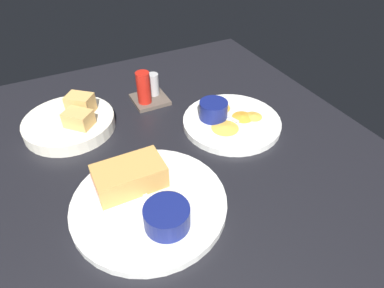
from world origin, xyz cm
name	(u,v)px	position (x,y,z in cm)	size (l,w,h in cm)	color
ground_plane	(143,187)	(0.00, 0.00, -1.50)	(110.00, 110.00, 3.00)	black
plate_sandwich_main	(149,203)	(-0.95, -6.50, 0.80)	(28.77, 28.77, 1.60)	white
sandwich_half_near	(130,176)	(-2.64, -1.30, 4.00)	(13.27, 7.61, 4.80)	tan
ramekin_dark_sauce	(167,216)	(0.05, -12.89, 3.76)	(7.92, 7.92, 4.03)	navy
spoon_by_dark_ramekin	(150,201)	(-0.91, -6.95, 1.96)	(3.06, 9.96, 0.80)	silver
plate_chips_companion	(232,122)	(26.25, 8.41, 0.80)	(23.86, 23.86, 1.60)	white
ramekin_light_gravy	(213,109)	(22.68, 11.39, 3.88)	(6.88, 6.88, 4.25)	navy
spoon_by_gravy_ramekin	(216,110)	(24.56, 13.14, 1.96)	(4.73, 9.78, 0.80)	silver
plantain_chip_scatter	(232,117)	(26.63, 8.91, 1.90)	(16.10, 16.26, 0.60)	gold
bread_basket_rear	(71,122)	(-9.01, 24.50, 1.98)	(21.36, 21.36, 7.52)	silver
condiment_caddy	(148,91)	(11.88, 27.48, 3.41)	(9.00, 9.00, 9.50)	brown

